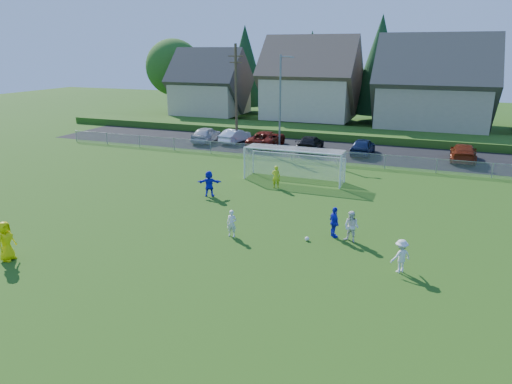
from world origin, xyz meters
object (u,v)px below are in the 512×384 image
car_e (363,146)px  car_c (266,139)px  player_white_c (401,256)px  goalkeeper (276,177)px  player_blue_b (209,183)px  car_d (310,143)px  player_white_a (232,223)px  soccer_goal (295,159)px  soccer_ball (307,239)px  car_b (235,136)px  car_a (206,134)px  player_blue_a (334,222)px  referee (6,241)px  car_g (463,153)px  player_white_b (351,227)px

car_e → car_c: bearing=1.4°
player_white_c → goalkeeper: goalkeeper is taller
player_blue_b → car_d: player_blue_b is taller
player_white_a → car_d: (-1.57, 22.11, 0.01)m
player_white_c → soccer_goal: (-8.63, 12.65, 0.86)m
soccer_ball → car_b: bearing=121.8°
soccer_ball → car_a: car_a is taller
car_a → car_c: bearing=174.8°
player_blue_a → car_b: 26.20m
soccer_ball → referee: (-12.50, -7.24, 0.85)m
car_c → car_g: 18.27m
goalkeeper → car_a: size_ratio=0.34×
player_white_b → goalkeeper: 10.14m
soccer_ball → referee: size_ratio=0.11×
soccer_ball → car_d: car_d is taller
player_blue_b → car_g: bearing=-154.0°
goalkeeper → soccer_goal: size_ratio=0.22×
referee → car_d: bearing=-19.7°
player_blue_b → player_white_a: bearing=105.9°
car_a → car_b: bearing=-168.9°
car_e → player_white_c: bearing=103.9°
player_blue_a → car_a: player_blue_a is taller
player_white_b → player_white_c: (2.62, -2.54, -0.05)m
referee → player_white_c: bearing=-78.5°
player_white_b → player_white_c: size_ratio=1.07×
player_blue_a → player_blue_b: bearing=31.7°
player_white_a → soccer_goal: bearing=85.0°
car_d → car_e: 5.03m
referee → car_g: bearing=-41.2°
player_white_b → car_g: player_white_b is taller
player_white_c → car_b: (-18.63, 24.28, -0.06)m
referee → player_white_c: 18.07m
car_b → car_d: size_ratio=0.86×
car_b → referee: bearing=99.6°
referee → car_c: (2.49, 28.72, -0.14)m
player_white_b → player_blue_b: size_ratio=0.94×
car_b → soccer_goal: (9.99, -11.63, 0.91)m
car_e → player_white_b: bearing=98.4°
referee → soccer_goal: bearing=-31.3°
car_c → car_e: size_ratio=1.29×
car_c → player_white_c: bearing=120.3°
player_white_b → car_c: player_white_b is taller
player_blue_b → car_b: 18.42m
player_blue_a → car_d: bearing=-17.2°
player_blue_a → player_white_b: bearing=-143.3°
player_white_a → car_c: (-6.14, 22.34, 0.10)m
car_c → car_e: 9.60m
player_white_c → player_blue_b: player_blue_b is taller
goalkeeper → player_blue_a: bearing=112.6°
referee → player_blue_a: 15.97m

